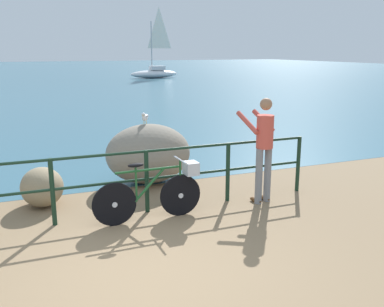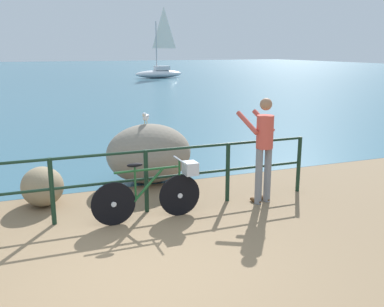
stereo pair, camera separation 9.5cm
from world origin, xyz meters
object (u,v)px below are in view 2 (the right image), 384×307
Objects in this scene: breakwater_boulder_main at (149,153)px; seagull at (146,117)px; person_at_railing at (263,145)px; breakwater_boulder_left at (42,186)px; bicycle at (157,190)px; sailboat at (159,70)px.

seagull is (-0.03, 0.07, 0.71)m from breakwater_boulder_main.
breakwater_boulder_left is (-3.48, 1.20, -0.67)m from person_at_railing.
bicycle is 1.95m from person_at_railing.
breakwater_boulder_left is (-1.61, 1.27, -0.14)m from bicycle.
person_at_railing is 0.29× the size of sailboat.
bicycle is 1.94m from breakwater_boulder_main.
sailboat is at bearing 69.59° from breakwater_boulder_left.
breakwater_boulder_left is at bearing 65.84° from sailboat.
bicycle is 33.31m from sailboat.
person_at_railing is at bearing -19.10° from breakwater_boulder_left.
bicycle is 5.18× the size of seagull.
bicycle is 0.96× the size of person_at_railing.
sailboat is at bearing 71.99° from bicycle.
seagull is (-1.49, 1.90, 0.29)m from person_at_railing.
person_at_railing is 3.74m from breakwater_boulder_left.
sailboat reaches higher than seagull.
breakwater_boulder_main is 0.72m from seagull.
breakwater_boulder_main is at bearing 76.83° from bicycle.
seagull reaches higher than bicycle.
breakwater_boulder_main is 31.38m from sailboat.
bicycle is at bearing 69.20° from sailboat.
breakwater_boulder_main reaches higher than breakwater_boulder_left.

